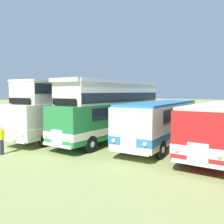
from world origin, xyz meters
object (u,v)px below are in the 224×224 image
object	(u,v)px
bus_fourth_in_row	(221,124)
marshal_person	(1,140)
bus_second_in_row	(112,109)
bus_first_in_row	(72,106)
bus_third_in_row	(161,120)

from	to	relation	value
bus_fourth_in_row	marshal_person	world-z (taller)	bus_fourth_in_row
bus_second_in_row	marshal_person	distance (m)	7.97
marshal_person	bus_fourth_in_row	bearing A→B (deg)	34.26
bus_second_in_row	marshal_person	xyz separation A→B (m)	(-3.12, -7.18, -1.47)
bus_second_in_row	marshal_person	world-z (taller)	bus_second_in_row
bus_second_in_row	bus_fourth_in_row	xyz separation A→B (m)	(7.66, 0.16, -0.61)
bus_first_in_row	bus_third_in_row	xyz separation A→B (m)	(7.67, 0.52, -0.73)
bus_first_in_row	marshal_person	distance (m)	7.11
bus_fourth_in_row	marshal_person	distance (m)	13.07
bus_first_in_row	bus_second_in_row	bearing A→B (deg)	4.31
bus_first_in_row	bus_fourth_in_row	world-z (taller)	bus_first_in_row
bus_third_in_row	bus_fourth_in_row	world-z (taller)	same
marshal_person	bus_first_in_row	bearing A→B (deg)	95.96
bus_fourth_in_row	marshal_person	xyz separation A→B (m)	(-10.78, -7.34, -0.86)
bus_third_in_row	marshal_person	distance (m)	10.19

